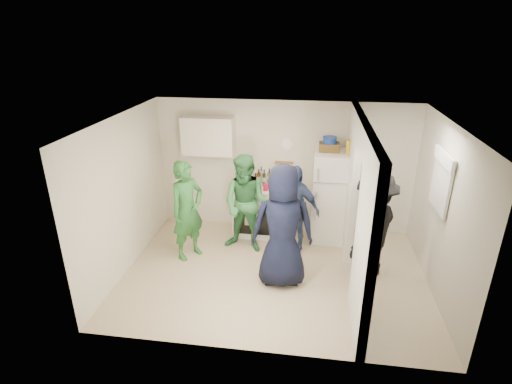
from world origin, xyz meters
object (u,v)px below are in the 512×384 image
wicker_basket (329,147)px  person_nook (374,227)px  blue_bowl (330,140)px  yellow_cup_stack_top (349,147)px  person_green_center (247,204)px  person_green_left (187,211)px  person_denim (294,209)px  person_navy (283,227)px  fridge (331,197)px  stove (255,209)px

wicker_basket → person_nook: (0.70, -1.21, -0.89)m
blue_bowl → yellow_cup_stack_top: (0.32, -0.15, -0.08)m
blue_bowl → person_green_center: size_ratio=0.14×
blue_bowl → person_green_left: bearing=-155.9°
person_denim → person_navy: person_navy is taller
fridge → person_green_center: person_green_center is taller
yellow_cup_stack_top → wicker_basket: bearing=154.9°
fridge → blue_bowl: blue_bowl is taller
fridge → person_navy: 1.72m
wicker_basket → blue_bowl: blue_bowl is taller
person_green_center → fridge: bearing=33.5°
person_green_left → person_green_center: person_green_center is taller
wicker_basket → yellow_cup_stack_top: bearing=-25.1°
person_green_left → person_navy: 1.73m
person_nook → person_navy: bearing=-41.3°
yellow_cup_stack_top → person_green_left: size_ratio=0.14×
blue_bowl → person_nook: size_ratio=0.14×
stove → person_green_left: 1.47m
blue_bowl → yellow_cup_stack_top: bearing=-25.1°
person_green_left → person_denim: bearing=-39.3°
blue_bowl → person_navy: 1.95m
person_green_left → person_navy: person_navy is taller
stove → fridge: bearing=-1.2°
blue_bowl → yellow_cup_stack_top: 0.36m
wicker_basket → person_denim: wicker_basket is taller
wicker_basket → person_denim: bearing=-135.3°
stove → person_green_center: size_ratio=0.55×
person_green_center → stove: bearing=95.5°
yellow_cup_stack_top → person_navy: 1.93m
fridge → person_navy: person_navy is taller
fridge → person_navy: (-0.77, -1.53, 0.12)m
person_denim → person_navy: size_ratio=0.82×
fridge → person_denim: 0.82m
fridge → wicker_basket: wicker_basket is taller
wicker_basket → person_green_center: (-1.36, -0.67, -0.89)m
person_nook → person_green_left: bearing=-59.8°
wicker_basket → person_green_center: size_ratio=0.20×
stove → wicker_basket: wicker_basket is taller
fridge → person_green_center: 1.59m
person_nook → person_green_center: bearing=-71.1°
person_green_center → person_navy: person_navy is taller
wicker_basket → yellow_cup_stack_top: (0.32, -0.15, 0.05)m
fridge → person_nook: 1.31m
person_nook → yellow_cup_stack_top: bearing=-126.7°
wicker_basket → person_nook: wicker_basket is taller
stove → person_green_left: size_ratio=0.56×
fridge → wicker_basket: size_ratio=4.82×
person_denim → person_nook: bearing=-8.8°
stove → person_nook: bearing=-30.7°
person_green_center → yellow_cup_stack_top: bearing=27.7°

